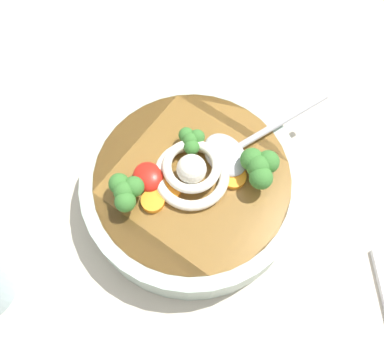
# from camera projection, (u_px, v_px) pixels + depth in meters

# --- Properties ---
(table_slab) EXTENTS (1.19, 1.19, 0.04)m
(table_slab) POSITION_uv_depth(u_px,v_px,m) (188.00, 225.00, 0.54)
(table_slab) COLOR #BCB29E
(table_slab) RESTS_ON ground
(soup_bowl) EXTENTS (0.26, 0.26, 0.06)m
(soup_bowl) POSITION_uv_depth(u_px,v_px,m) (192.00, 186.00, 0.51)
(soup_bowl) COLOR #9EB2A3
(soup_bowl) RESTS_ON table_slab
(noodle_pile) EXTENTS (0.10, 0.09, 0.04)m
(noodle_pile) POSITION_uv_depth(u_px,v_px,m) (192.00, 171.00, 0.47)
(noodle_pile) COLOR silver
(noodle_pile) RESTS_ON soup_bowl
(soup_spoon) EXTENTS (0.06, 0.17, 0.02)m
(soup_spoon) POSITION_uv_depth(u_px,v_px,m) (235.00, 149.00, 0.49)
(soup_spoon) COLOR #B7B7BC
(soup_spoon) RESTS_ON soup_bowl
(chili_sauce_dollop) EXTENTS (0.04, 0.03, 0.02)m
(chili_sauce_dollop) POSITION_uv_depth(u_px,v_px,m) (148.00, 177.00, 0.48)
(chili_sauce_dollop) COLOR red
(chili_sauce_dollop) RESTS_ON soup_bowl
(broccoli_floret_beside_chili) EXTENTS (0.05, 0.04, 0.04)m
(broccoli_floret_beside_chili) POSITION_uv_depth(u_px,v_px,m) (259.00, 166.00, 0.46)
(broccoli_floret_beside_chili) COLOR #7A9E60
(broccoli_floret_beside_chili) RESTS_ON soup_bowl
(broccoli_floret_far) EXTENTS (0.05, 0.04, 0.04)m
(broccoli_floret_far) POSITION_uv_depth(u_px,v_px,m) (126.00, 191.00, 0.45)
(broccoli_floret_far) COLOR #7A9E60
(broccoli_floret_far) RESTS_ON soup_bowl
(broccoli_floret_rear) EXTENTS (0.04, 0.03, 0.03)m
(broccoli_floret_rear) POSITION_uv_depth(u_px,v_px,m) (191.00, 140.00, 0.48)
(broccoli_floret_rear) COLOR #7A9E60
(broccoli_floret_rear) RESTS_ON soup_bowl
(carrot_slice_left) EXTENTS (0.03, 0.03, 0.01)m
(carrot_slice_left) POSITION_uv_depth(u_px,v_px,m) (153.00, 201.00, 0.47)
(carrot_slice_left) COLOR orange
(carrot_slice_left) RESTS_ON soup_bowl
(carrot_slice_beside_noodles) EXTENTS (0.03, 0.03, 0.01)m
(carrot_slice_beside_noodles) POSITION_uv_depth(u_px,v_px,m) (233.00, 176.00, 0.48)
(carrot_slice_beside_noodles) COLOR orange
(carrot_slice_beside_noodles) RESTS_ON soup_bowl
(carrot_slice_center) EXTENTS (0.03, 0.03, 0.01)m
(carrot_slice_center) POSITION_uv_depth(u_px,v_px,m) (168.00, 189.00, 0.47)
(carrot_slice_center) COLOR orange
(carrot_slice_center) RESTS_ON soup_bowl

